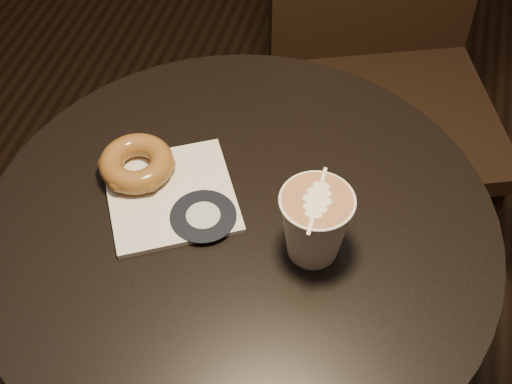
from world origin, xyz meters
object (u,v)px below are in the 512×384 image
at_px(chair, 384,39).
at_px(pastry_bag, 171,195).
at_px(latte_cup, 315,225).
at_px(doughnut, 137,163).
at_px(cafe_table, 242,300).

height_order(chair, pastry_bag, chair).
bearing_deg(latte_cup, doughnut, 166.42).
bearing_deg(pastry_bag, doughnut, 125.91).
relative_size(cafe_table, chair, 0.69).
height_order(chair, doughnut, chair).
relative_size(doughnut, latte_cup, 1.01).
bearing_deg(doughnut, cafe_table, -16.04).
distance_m(cafe_table, pastry_bag, 0.23).
relative_size(cafe_table, pastry_bag, 4.40).
bearing_deg(chair, doughnut, -138.29).
xyz_separation_m(cafe_table, latte_cup, (0.10, -0.02, 0.25)).
xyz_separation_m(cafe_table, pastry_bag, (-0.10, 0.02, 0.20)).
xyz_separation_m(doughnut, latte_cup, (0.26, -0.06, 0.03)).
height_order(cafe_table, chair, chair).
bearing_deg(pastry_bag, chair, 39.84).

